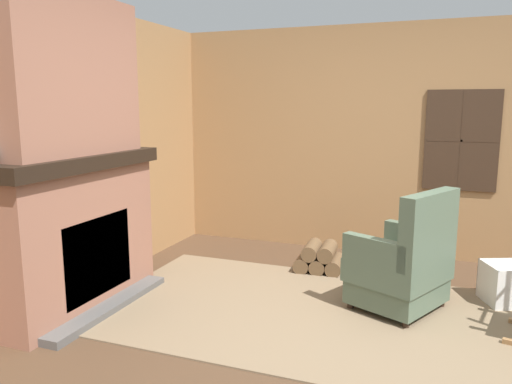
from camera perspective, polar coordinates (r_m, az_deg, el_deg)
name	(u,v)px	position (r m, az deg, el deg)	size (l,w,h in m)	color
ground_plane	(346,351)	(3.46, 10.27, -17.49)	(14.00, 14.00, 0.00)	#4C3523
wood_panel_wall_left	(48,155)	(4.19, -22.66, 3.95)	(0.06, 5.25, 2.40)	#9E7247
wood_panel_wall_back	(394,142)	(5.42, 15.49, 5.56)	(5.25, 0.09, 2.40)	#9E7247
fireplace_hearth	(78,233)	(4.13, -19.65, -4.40)	(0.61, 1.58, 1.21)	#93604C
chimney_breast	(67,75)	(4.03, -20.80, 12.35)	(0.35, 1.30, 1.17)	#93604C
area_rug	(334,316)	(3.94, 8.93, -13.81)	(3.65, 1.94, 0.01)	#7A664C
armchair	(403,266)	(4.05, 16.48, -8.13)	(0.83, 0.87, 0.96)	#516651
firewood_stack	(320,258)	(4.88, 7.28, -7.51)	(0.48, 0.40, 0.28)	brown
storage_case	(79,144)	(4.16, -19.54, 5.18)	(0.16, 0.23, 0.14)	gray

